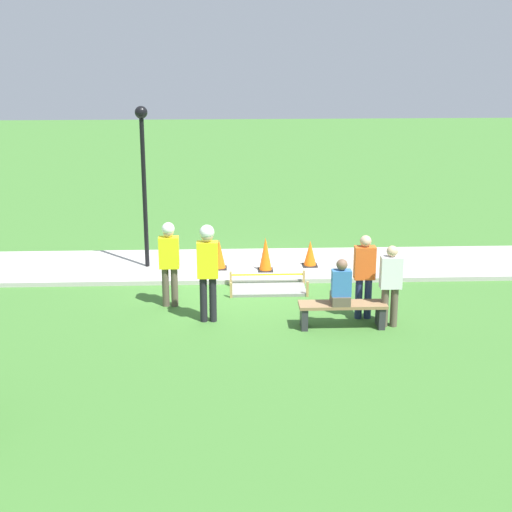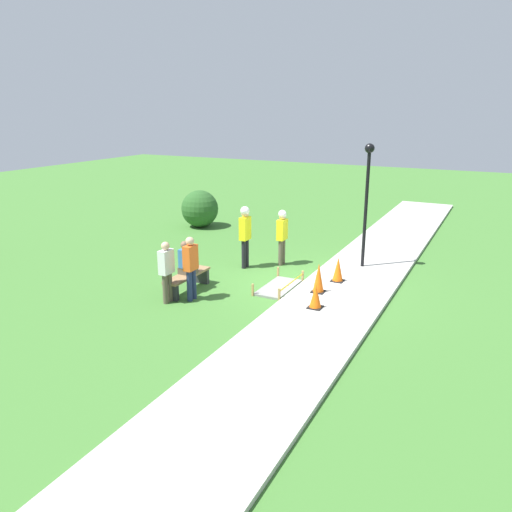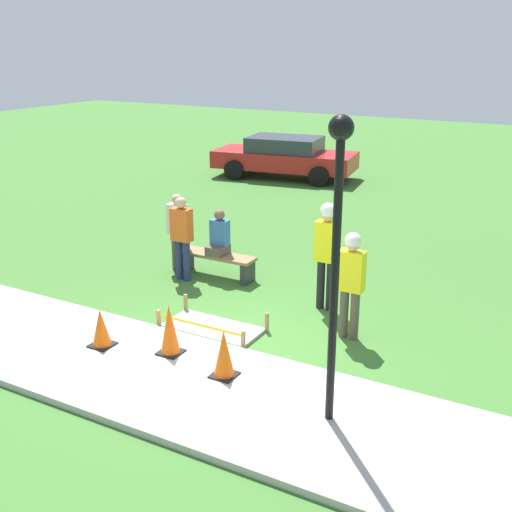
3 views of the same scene
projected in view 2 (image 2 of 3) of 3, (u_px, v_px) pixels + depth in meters
name	position (u px, v px, depth m)	size (l,w,h in m)	color
ground_plane	(302.00, 285.00, 13.87)	(60.00, 60.00, 0.00)	#3D702D
sidewalk	(344.00, 291.00, 13.33)	(28.00, 2.45, 0.10)	#ADAAA3
wet_concrete_patch	(279.00, 287.00, 13.62)	(1.65, 0.81, 0.33)	gray
traffic_cone_near_patch	(316.00, 296.00, 11.99)	(0.34, 0.34, 0.60)	black
traffic_cone_far_patch	(319.00, 278.00, 13.00)	(0.34, 0.34, 0.78)	black
traffic_cone_sidewalk_edge	(338.00, 270.00, 13.83)	(0.34, 0.34, 0.68)	black
park_bench	(187.00, 279.00, 13.36)	(1.65, 0.44, 0.48)	#2D2D33
person_seated_on_bench	(186.00, 261.00, 13.28)	(0.36, 0.44, 0.89)	brown
worker_supervisor	(282.00, 232.00, 15.43)	(0.40, 0.25, 1.75)	brown
worker_assistant	(245.00, 231.00, 15.10)	(0.40, 0.28, 1.92)	black
bystander_in_orange_shirt	(191.00, 265.00, 12.58)	(0.40, 0.22, 1.67)	navy
bystander_in_gray_shirt	(167.00, 269.00, 12.43)	(0.40, 0.22, 1.59)	brown
lamppost_near	(367.00, 187.00, 14.55)	(0.28, 0.28, 3.67)	black
shrub_rounded_near	(200.00, 209.00, 20.46)	(1.51, 1.51, 1.51)	#285623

